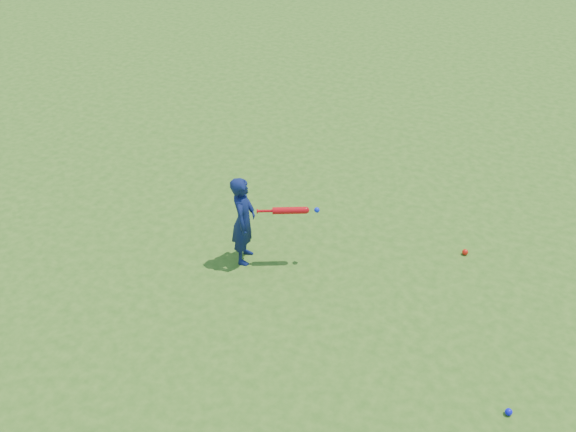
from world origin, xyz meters
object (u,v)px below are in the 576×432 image
object	(u,v)px
child	(243,220)
ground_ball_blue	(509,412)
bat_swing	(292,210)
ground_ball_red	(465,252)

from	to	relation	value
child	ground_ball_blue	distance (m)	3.34
bat_swing	child	bearing A→B (deg)	175.36
child	bat_swing	xyz separation A→B (m)	(0.51, 0.19, 0.15)
ground_ball_blue	bat_swing	xyz separation A→B (m)	(-2.62, 1.23, 0.67)
ground_ball_red	ground_ball_blue	size ratio (longest dim) A/B	1.07
child	ground_ball_blue	world-z (taller)	child
ground_ball_blue	bat_swing	bearing A→B (deg)	154.79
ground_ball_blue	ground_ball_red	bearing A→B (deg)	110.19
child	bat_swing	bearing A→B (deg)	-83.81
ground_ball_red	ground_ball_blue	world-z (taller)	ground_ball_red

